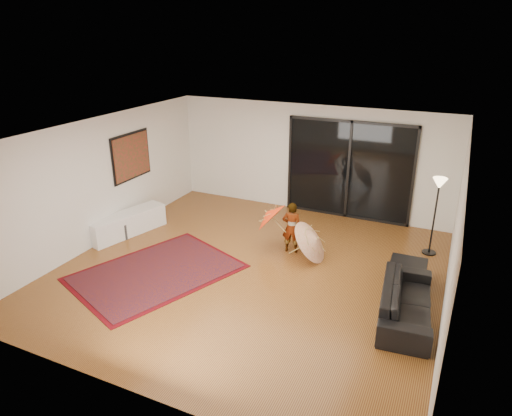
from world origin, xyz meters
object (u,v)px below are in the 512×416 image
Objects in this scene: ottoman at (407,272)px; child at (292,227)px; sofa at (406,301)px; media_console at (127,224)px.

ottoman is 2.42m from child.
ottoman is (-0.13, 1.20, -0.10)m from sofa.
media_console is 1.69× the size of child.
sofa reaches higher than media_console.
child is (3.69, 0.74, 0.29)m from media_console.
media_console is 2.84× the size of ottoman.
media_console is 6.24m from sofa.
ottoman is (6.07, 0.50, -0.07)m from media_console.
child is (-2.38, 0.23, 0.36)m from ottoman.
sofa reaches higher than ottoman.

